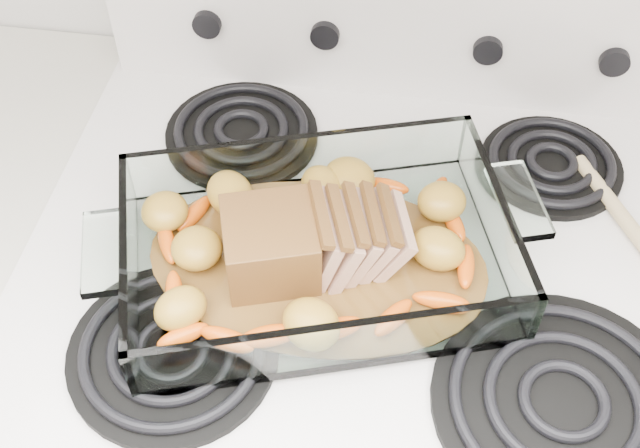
# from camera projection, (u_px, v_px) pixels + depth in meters

# --- Properties ---
(electric_range) EXTENTS (0.78, 0.70, 1.12)m
(electric_range) POSITION_uv_depth(u_px,v_px,m) (363.00, 436.00, 1.23)
(electric_range) COLOR silver
(electric_range) RESTS_ON ground
(baking_dish) EXTENTS (0.39, 0.26, 0.08)m
(baking_dish) POSITION_uv_depth(u_px,v_px,m) (317.00, 255.00, 0.84)
(baking_dish) COLOR white
(baking_dish) RESTS_ON electric_range
(pork_roast) EXTENTS (0.19, 0.09, 0.08)m
(pork_roast) POSITION_uv_depth(u_px,v_px,m) (299.00, 239.00, 0.83)
(pork_roast) COLOR brown
(pork_roast) RESTS_ON baking_dish
(roast_vegetables) EXTENTS (0.35, 0.19, 0.04)m
(roast_vegetables) POSITION_uv_depth(u_px,v_px,m) (319.00, 225.00, 0.86)
(roast_vegetables) COLOR #D84B00
(roast_vegetables) RESTS_ON baking_dish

